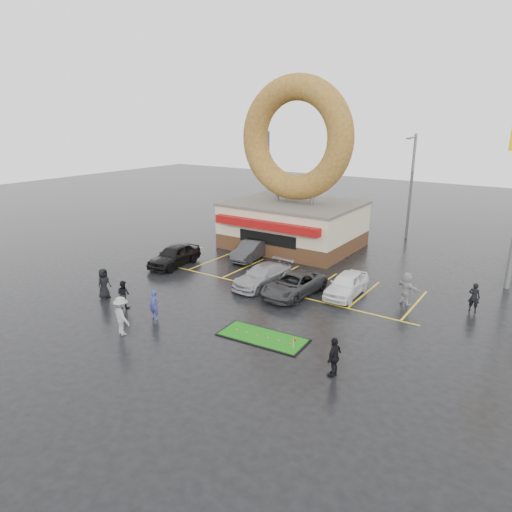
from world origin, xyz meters
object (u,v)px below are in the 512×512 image
Objects in this scene: donut_shop at (294,193)px; person_cameraman at (334,357)px; person_blue at (154,305)px; dumpster at (249,231)px; car_grey at (294,284)px; car_white at (347,284)px; streetlight_mid at (411,184)px; streetlight_left at (268,174)px; car_black at (174,255)px; putting_green at (263,337)px; car_silver at (263,276)px; car_dgrey at (251,250)px.

person_cameraman is at bearing -55.44° from donut_shop.
person_blue is 17.80m from dumpster.
donut_shop is at bearing 124.82° from car_grey.
car_white is at bearing -40.31° from dumpster.
streetlight_mid is 25.61m from person_blue.
streetlight_left is 1.99× the size of car_black.
car_black is 12.94m from putting_green.
donut_shop is 20.29m from person_cameraman.
person_blue is (-4.39, -7.19, 0.13)m from car_grey.
dumpster is at bearing 134.61° from car_silver.
car_white is at bearing -22.62° from car_dgrey.
person_blue reaches higher than car_grey.
streetlight_left is at bearing 112.44° from car_dgrey.
car_black is 9.59m from dumpster.
car_white is 7.58m from putting_green.
streetlight_mid reaches higher than car_silver.
car_black reaches higher than car_dgrey.
car_white reaches higher than dumpster.
streetlight_mid is 1.93× the size of car_silver.
car_black is (-4.47, -9.37, -3.70)m from donut_shop.
car_grey is 2.66× the size of dumpster.
car_grey is 8.42m from person_blue.
car_silver is 1.13× the size of car_white.
putting_green is at bearing -70.14° from car_grey.
person_cameraman reaches higher than car_silver.
streetlight_left is at bearing 135.22° from donut_shop.
streetlight_left reaches higher than dumpster.
donut_shop is 3.27× the size of car_white.
car_black is at bearing -134.94° from car_dgrey.
person_cameraman is (3.19, -8.65, 0.16)m from car_white.
donut_shop is 10.59m from streetlight_mid.
streetlight_mid is at bearing 92.22° from car_white.
car_white is at bearing -43.77° from donut_shop.
car_black is 5.73m from car_dgrey.
car_grey is at bearing -0.10° from car_silver.
dumpster is (-10.05, 9.69, -0.02)m from car_grey.
car_silver is at bearing 123.33° from putting_green.
car_silver is (-3.93, -17.18, -4.11)m from streetlight_mid.
streetlight_mid is at bearing 70.79° from person_blue.
car_white reaches higher than car_dgrey.
car_silver is 2.91× the size of person_blue.
donut_shop is at bearing -44.78° from streetlight_left.
dumpster is (-7.64, 9.45, -0.03)m from car_silver.
car_grey is (5.47, -9.47, -3.80)m from donut_shop.
putting_green is at bearing -100.29° from car_white.
putting_green is at bearing -57.71° from streetlight_left.
person_blue is at bearing -71.09° from streetlight_left.
putting_green is at bearing -102.11° from person_cameraman.
donut_shop is 10.44m from car_silver.
dumpster is (2.42, -6.73, -4.13)m from streetlight_left.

